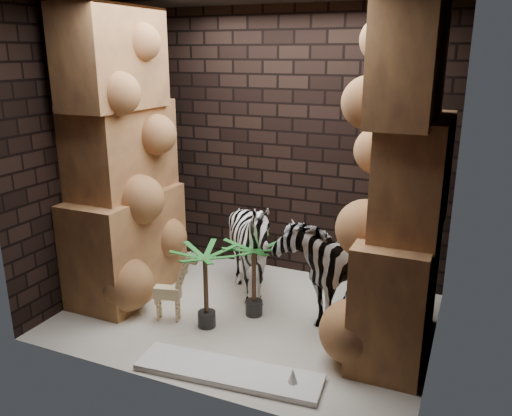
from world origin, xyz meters
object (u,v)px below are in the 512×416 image
at_px(zebra_left, 251,252).
at_px(giraffe_toy, 167,285).
at_px(surfboard, 228,372).
at_px(palm_back, 206,288).
at_px(palm_front, 254,279).
at_px(zebra_right, 331,252).

relative_size(zebra_left, giraffe_toy, 1.56).
bearing_deg(surfboard, palm_back, 125.74).
relative_size(zebra_left, palm_back, 1.45).
bearing_deg(palm_back, zebra_left, 77.91).
distance_m(palm_front, surfboard, 1.09).
bearing_deg(palm_back, zebra_right, 35.55).
height_order(zebra_right, surfboard, zebra_right).
height_order(giraffe_toy, palm_front, palm_front).
bearing_deg(giraffe_toy, zebra_left, 39.53).
xyz_separation_m(zebra_left, surfboard, (0.39, -1.31, -0.50)).
relative_size(giraffe_toy, surfboard, 0.48).
xyz_separation_m(zebra_right, giraffe_toy, (-1.39, -0.75, -0.29)).
distance_m(zebra_right, zebra_left, 0.86).
height_order(zebra_left, giraffe_toy, zebra_left).
relative_size(palm_front, palm_back, 0.98).
bearing_deg(zebra_left, giraffe_toy, -120.06).
relative_size(zebra_left, surfboard, 0.76).
bearing_deg(zebra_left, zebra_right, 7.33).
distance_m(palm_back, surfboard, 0.90).
xyz_separation_m(zebra_left, palm_back, (-0.15, -0.70, -0.13)).
xyz_separation_m(zebra_left, palm_front, (0.17, -0.31, -0.14)).
bearing_deg(surfboard, zebra_right, 65.65).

